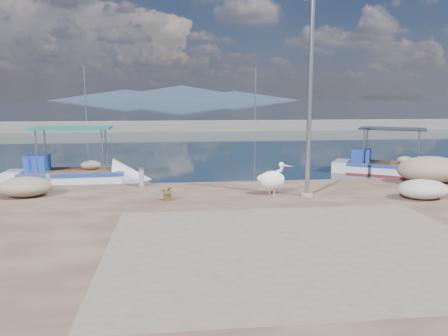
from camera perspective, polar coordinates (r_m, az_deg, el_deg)
ground at (r=13.34m, az=1.89°, el=-8.13°), size 1400.00×1400.00×0.00m
quay at (r=7.80m, az=8.77°, el=-19.39°), size 44.00×22.00×0.50m
quay_patch at (r=10.60m, az=9.77°, el=-10.03°), size 9.00×7.00×0.01m
breakwater at (r=52.73m, az=-4.53°, el=5.50°), size 120.00×2.20×7.50m
mountains at (r=662.65m, az=-6.12°, el=9.61°), size 370.00×280.00×22.00m
boat_left at (r=21.56m, az=-19.11°, el=-1.28°), size 6.47×2.39×3.07m
boat_right at (r=24.49m, az=20.69°, el=-0.22°), size 6.03×4.63×2.82m
pelican at (r=15.79m, az=6.37°, el=-1.47°), size 1.26×0.79×1.20m
lamp_post at (r=15.52m, az=11.10°, el=8.39°), size 0.44×0.96×7.00m
bollard_near at (r=17.48m, az=-10.72°, el=-1.01°), size 0.26×0.26×0.78m
bollard_far at (r=18.13m, az=-22.00°, el=-1.34°), size 0.22×0.22×0.68m
potted_plant at (r=14.98m, az=-7.32°, el=-3.31°), size 0.56×0.53×0.50m
net_pile_d at (r=16.61m, az=24.52°, el=-2.53°), size 1.77×1.33×0.67m
net_pile_b at (r=16.97m, az=-24.54°, el=-2.23°), size 1.82×1.42×0.71m
net_pile_c at (r=19.88m, az=25.31°, el=-0.17°), size 2.75×1.97×1.08m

